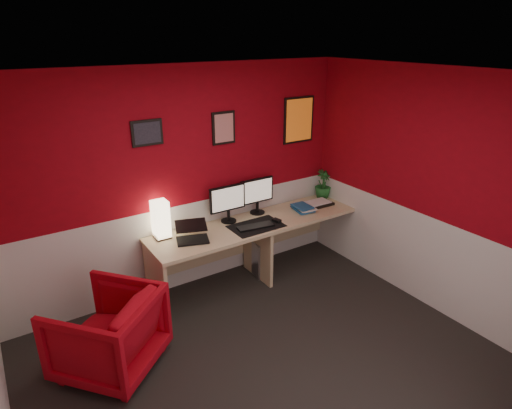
% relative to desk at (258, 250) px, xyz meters
% --- Properties ---
extents(ground, '(4.00, 3.50, 0.01)m').
position_rel_desk_xyz_m(ground, '(-0.75, -1.41, -0.36)').
color(ground, black).
rests_on(ground, ground).
extents(ceiling, '(4.00, 3.50, 0.01)m').
position_rel_desk_xyz_m(ceiling, '(-0.75, -1.41, 2.13)').
color(ceiling, white).
rests_on(ceiling, ground).
extents(wall_back, '(4.00, 0.01, 2.50)m').
position_rel_desk_xyz_m(wall_back, '(-0.75, 0.34, 0.89)').
color(wall_back, maroon).
rests_on(wall_back, ground).
extents(wall_front, '(4.00, 0.01, 2.50)m').
position_rel_desk_xyz_m(wall_front, '(-0.75, -3.16, 0.89)').
color(wall_front, maroon).
rests_on(wall_front, ground).
extents(wall_right, '(0.01, 3.50, 2.50)m').
position_rel_desk_xyz_m(wall_right, '(1.25, -1.41, 0.89)').
color(wall_right, maroon).
rests_on(wall_right, ground).
extents(wainscot_back, '(4.00, 0.01, 1.00)m').
position_rel_desk_xyz_m(wainscot_back, '(-0.75, 0.34, 0.14)').
color(wainscot_back, silver).
rests_on(wainscot_back, ground).
extents(wainscot_right, '(0.01, 3.50, 1.00)m').
position_rel_desk_xyz_m(wainscot_right, '(1.24, -1.41, 0.14)').
color(wainscot_right, silver).
rests_on(wainscot_right, ground).
extents(desk, '(2.60, 0.65, 0.73)m').
position_rel_desk_xyz_m(desk, '(0.00, 0.00, 0.00)').
color(desk, tan).
rests_on(desk, ground).
extents(shoji_lamp, '(0.16, 0.16, 0.40)m').
position_rel_desk_xyz_m(shoji_lamp, '(-1.08, 0.22, 0.56)').
color(shoji_lamp, '#FFE5B2').
rests_on(shoji_lamp, desk).
extents(laptop, '(0.39, 0.32, 0.22)m').
position_rel_desk_xyz_m(laptop, '(-0.84, -0.03, 0.47)').
color(laptop, black).
rests_on(laptop, desk).
extents(monitor_left, '(0.45, 0.06, 0.58)m').
position_rel_desk_xyz_m(monitor_left, '(-0.27, 0.20, 0.66)').
color(monitor_left, black).
rests_on(monitor_left, desk).
extents(monitor_right, '(0.45, 0.06, 0.58)m').
position_rel_desk_xyz_m(monitor_right, '(0.15, 0.23, 0.66)').
color(monitor_right, black).
rests_on(monitor_right, desk).
extents(desk_mat, '(0.60, 0.38, 0.01)m').
position_rel_desk_xyz_m(desk_mat, '(-0.08, -0.09, 0.37)').
color(desk_mat, black).
rests_on(desk_mat, desk).
extents(keyboard, '(0.44, 0.21, 0.02)m').
position_rel_desk_xyz_m(keyboard, '(-0.11, -0.11, 0.38)').
color(keyboard, black).
rests_on(keyboard, desk_mat).
extents(mouse, '(0.08, 0.11, 0.03)m').
position_rel_desk_xyz_m(mouse, '(0.18, -0.12, 0.39)').
color(mouse, black).
rests_on(mouse, desk_mat).
extents(book_bottom, '(0.26, 0.32, 0.03)m').
position_rel_desk_xyz_m(book_bottom, '(0.56, 0.01, 0.38)').
color(book_bottom, '#1D5487').
rests_on(book_bottom, desk).
extents(book_middle, '(0.27, 0.33, 0.02)m').
position_rel_desk_xyz_m(book_middle, '(0.58, 0.01, 0.40)').
color(book_middle, silver).
rests_on(book_middle, book_bottom).
extents(book_top, '(0.20, 0.26, 0.02)m').
position_rel_desk_xyz_m(book_top, '(0.54, -0.02, 0.43)').
color(book_top, '#1D5487').
rests_on(book_top, book_middle).
extents(zen_tray, '(0.36, 0.26, 0.03)m').
position_rel_desk_xyz_m(zen_tray, '(0.94, 0.03, 0.38)').
color(zen_tray, black).
rests_on(zen_tray, desk).
extents(potted_plant, '(0.24, 0.24, 0.37)m').
position_rel_desk_xyz_m(potted_plant, '(1.16, 0.20, 0.55)').
color(potted_plant, '#19591E').
rests_on(potted_plant, desk).
extents(pc_tower, '(0.25, 0.47, 0.45)m').
position_rel_desk_xyz_m(pc_tower, '(0.08, 0.13, -0.14)').
color(pc_tower, '#99999E').
rests_on(pc_tower, ground).
extents(armchair, '(1.12, 1.13, 0.74)m').
position_rel_desk_xyz_m(armchair, '(-1.92, -0.57, 0.00)').
color(armchair, '#AF0A16').
rests_on(armchair, ground).
extents(art_left, '(0.32, 0.02, 0.26)m').
position_rel_desk_xyz_m(art_left, '(-1.10, 0.33, 1.49)').
color(art_left, black).
rests_on(art_left, wall_back).
extents(art_center, '(0.28, 0.02, 0.36)m').
position_rel_desk_xyz_m(art_center, '(-0.24, 0.33, 1.44)').
color(art_center, red).
rests_on(art_center, wall_back).
extents(art_right, '(0.44, 0.02, 0.56)m').
position_rel_desk_xyz_m(art_right, '(0.82, 0.33, 1.42)').
color(art_right, orange).
rests_on(art_right, wall_back).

